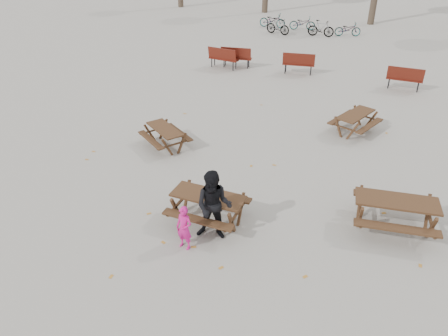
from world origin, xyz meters
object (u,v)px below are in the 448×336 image
at_px(soda_bottle, 209,198).
at_px(picnic_table_east, 394,214).
at_px(adult, 214,206).
at_px(picnic_table_far, 355,123).
at_px(main_picnic_table, 208,202).
at_px(picnic_table_north, 165,137).
at_px(child, 184,228).
at_px(food_tray, 213,198).

relative_size(soda_bottle, picnic_table_east, 0.09).
bearing_deg(adult, picnic_table_east, 13.97).
bearing_deg(picnic_table_east, picnic_table_far, 99.33).
height_order(main_picnic_table, picnic_table_east, picnic_table_east).
xyz_separation_m(soda_bottle, picnic_table_north, (-3.10, 3.31, -0.51)).
distance_m(soda_bottle, picnic_table_far, 7.33).
height_order(adult, picnic_table_north, adult).
bearing_deg(child, main_picnic_table, 93.39).
xyz_separation_m(food_tray, child, (-0.25, -1.03, -0.24)).
distance_m(main_picnic_table, soda_bottle, 0.36).
distance_m(main_picnic_table, picnic_table_north, 4.31).
distance_m(food_tray, soda_bottle, 0.15).
xyz_separation_m(child, adult, (0.46, 0.61, 0.34)).
relative_size(picnic_table_east, picnic_table_north, 1.25).
bearing_deg(food_tray, picnic_table_far, 70.40).
relative_size(food_tray, picnic_table_north, 0.12).
height_order(main_picnic_table, child, child).
bearing_deg(adult, food_tray, 103.55).
distance_m(food_tray, adult, 0.48).
relative_size(child, picnic_table_east, 0.58).
relative_size(picnic_table_north, picnic_table_far, 0.96).
xyz_separation_m(adult, picnic_table_east, (3.88, 2.00, -0.48)).
height_order(picnic_table_east, picnic_table_far, picnic_table_east).
distance_m(picnic_table_east, picnic_table_north, 7.42).
bearing_deg(soda_bottle, food_tray, 66.74).
bearing_deg(soda_bottle, picnic_table_east, 22.37).
xyz_separation_m(main_picnic_table, adult, (0.38, -0.50, 0.30)).
distance_m(main_picnic_table, child, 1.12).
bearing_deg(adult, main_picnic_table, 114.04).
xyz_separation_m(main_picnic_table, child, (-0.08, -1.12, -0.03)).
bearing_deg(picnic_table_far, adult, -177.10).
relative_size(soda_bottle, picnic_table_north, 0.11).
xyz_separation_m(food_tray, picnic_table_north, (-3.16, 3.18, -0.46)).
bearing_deg(adult, soda_bottle, 119.36).
bearing_deg(picnic_table_east, picnic_table_north, 158.77).
bearing_deg(food_tray, picnic_table_north, 134.74).
relative_size(food_tray, adult, 0.10).
distance_m(soda_bottle, child, 0.97).
distance_m(food_tray, picnic_table_far, 7.18).
bearing_deg(child, adult, 60.40).
bearing_deg(food_tray, main_picnic_table, 154.01).
bearing_deg(picnic_table_east, soda_bottle, -166.36).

